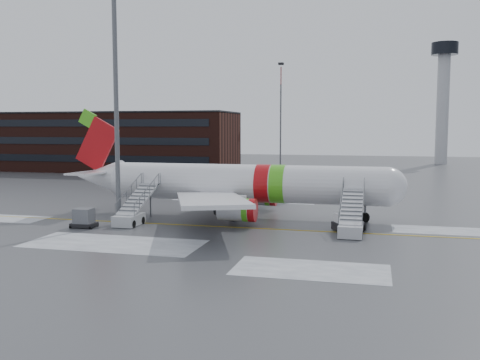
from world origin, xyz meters
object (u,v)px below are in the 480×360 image
(light_mast_near, at_px, (115,66))
(airstair_aft, at_px, (132,213))
(airliner, at_px, (236,184))
(uld_container, at_px, (84,218))
(airstair_fwd, at_px, (351,222))
(pushback_tug, at_px, (347,223))

(light_mast_near, bearing_deg, airstair_aft, 12.04)
(airliner, xyz_separation_m, uld_container, (-12.03, -9.15, -2.60))
(airstair_fwd, bearing_deg, light_mast_near, -179.28)
(airstair_aft, height_order, pushback_tug, airstair_aft)
(airstair_fwd, distance_m, pushback_tug, 1.67)
(airstair_fwd, distance_m, uld_container, 24.07)
(uld_container, bearing_deg, airliner, 37.26)
(airstair_fwd, bearing_deg, pushback_tug, 105.91)
(uld_container, bearing_deg, light_mast_near, 45.38)
(airstair_fwd, bearing_deg, airliner, 151.23)
(light_mast_near, bearing_deg, pushback_tug, 4.95)
(uld_container, bearing_deg, airstair_aft, 36.08)
(airstair_aft, relative_size, uld_container, 3.47)
(light_mast_near, bearing_deg, uld_container, -134.62)
(airstair_fwd, height_order, pushback_tug, airstair_fwd)
(airliner, xyz_separation_m, light_mast_near, (-9.72, -6.81, 11.39))
(airstair_aft, distance_m, light_mast_near, 13.81)
(airstair_aft, height_order, uld_container, airstair_aft)
(airliner, distance_m, uld_container, 15.33)
(airstair_aft, bearing_deg, airliner, 37.75)
(pushback_tug, relative_size, uld_container, 1.39)
(airliner, bearing_deg, airstair_aft, -142.25)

